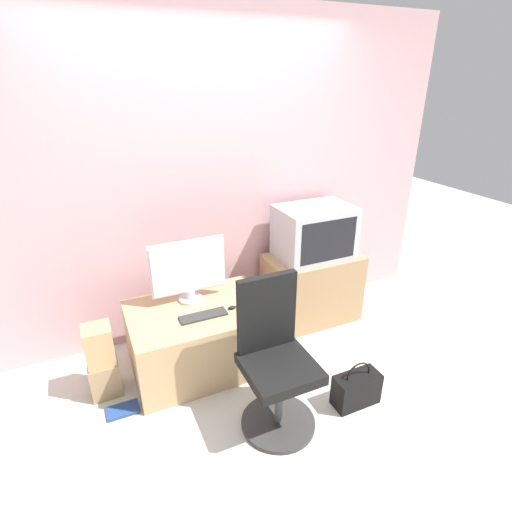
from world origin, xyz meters
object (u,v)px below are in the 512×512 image
at_px(keyboard, 203,316).
at_px(book, 123,410).
at_px(mouse, 232,308).
at_px(cardboard_box_lower, 105,377).
at_px(main_monitor, 188,270).
at_px(handbag, 356,389).
at_px(office_chair, 274,365).
at_px(crt_tv, 314,232).

distance_m(keyboard, book, 0.83).
bearing_deg(book, keyboard, 12.35).
relative_size(keyboard, book, 1.63).
relative_size(keyboard, mouse, 5.34).
bearing_deg(mouse, keyboard, -177.74).
height_order(mouse, cardboard_box_lower, mouse).
height_order(main_monitor, book, main_monitor).
relative_size(cardboard_box_lower, handbag, 0.77).
distance_m(main_monitor, cardboard_box_lower, 0.95).
bearing_deg(office_chair, handbag, -11.14).
xyz_separation_m(handbag, book, (-1.49, 0.58, -0.11)).
bearing_deg(book, handbag, -21.46).
height_order(office_chair, handbag, office_chair).
distance_m(mouse, cardboard_box_lower, 1.02).
distance_m(keyboard, office_chair, 0.67).
relative_size(keyboard, handbag, 1.00).
relative_size(main_monitor, office_chair, 0.57).
bearing_deg(cardboard_box_lower, mouse, -5.61).
relative_size(mouse, handbag, 0.19).
xyz_separation_m(crt_tv, cardboard_box_lower, (-1.84, -0.24, -0.72)).
xyz_separation_m(mouse, crt_tv, (0.90, 0.33, 0.34)).
distance_m(main_monitor, mouse, 0.43).
bearing_deg(main_monitor, office_chair, -72.09).
relative_size(keyboard, crt_tv, 0.54).
bearing_deg(main_monitor, mouse, -46.49).
relative_size(office_chair, book, 4.75).
bearing_deg(cardboard_box_lower, crt_tv, 7.41).
distance_m(mouse, book, 1.01).
height_order(keyboard, cardboard_box_lower, keyboard).
distance_m(office_chair, book, 1.11).
distance_m(keyboard, crt_tv, 1.22).
bearing_deg(main_monitor, keyboard, -86.02).
distance_m(cardboard_box_lower, book, 0.28).
relative_size(handbag, book, 1.62).
height_order(cardboard_box_lower, handbag, handbag).
bearing_deg(keyboard, book, -167.65).
distance_m(crt_tv, handbag, 1.32).
xyz_separation_m(office_chair, book, (-0.91, 0.47, -0.43)).
relative_size(cardboard_box_lower, book, 1.25).
bearing_deg(crt_tv, office_chair, -132.05).
xyz_separation_m(mouse, book, (-0.87, -0.15, -0.51)).
xyz_separation_m(keyboard, crt_tv, (1.12, 0.34, 0.34)).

